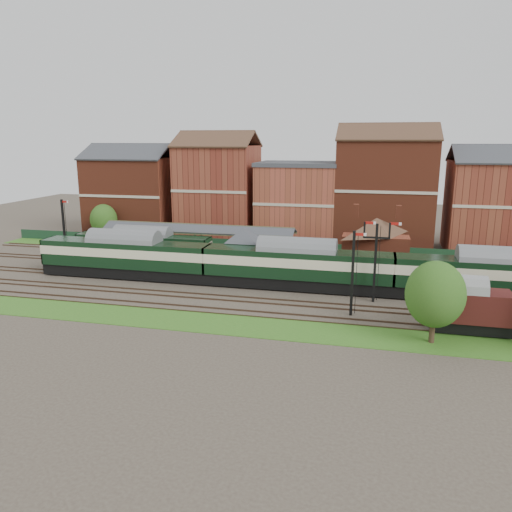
% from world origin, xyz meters
% --- Properties ---
extents(ground, '(160.00, 160.00, 0.00)m').
position_xyz_m(ground, '(0.00, 0.00, 0.00)').
color(ground, '#473D33').
rests_on(ground, ground).
extents(grass_back, '(90.00, 4.50, 0.06)m').
position_xyz_m(grass_back, '(0.00, 16.00, 0.03)').
color(grass_back, '#2D6619').
rests_on(grass_back, ground).
extents(grass_front, '(90.00, 5.00, 0.06)m').
position_xyz_m(grass_front, '(0.00, -12.00, 0.03)').
color(grass_front, '#2D6619').
rests_on(grass_front, ground).
extents(fence, '(90.00, 0.12, 1.50)m').
position_xyz_m(fence, '(0.00, 18.00, 0.75)').
color(fence, '#193823').
rests_on(fence, ground).
extents(platform, '(55.00, 3.40, 1.00)m').
position_xyz_m(platform, '(-5.00, 9.75, 0.50)').
color(platform, '#2D2D2D').
rests_on(platform, ground).
extents(signal_box, '(5.40, 5.40, 6.00)m').
position_xyz_m(signal_box, '(-3.00, 3.25, 3.19)').
color(signal_box, '#5B694A').
rests_on(signal_box, ground).
extents(brick_hut, '(3.20, 2.64, 2.94)m').
position_xyz_m(brick_hut, '(5.00, 3.25, 1.20)').
color(brick_hut, maroon).
rests_on(brick_hut, ground).
extents(station_building, '(8.10, 8.10, 5.90)m').
position_xyz_m(station_building, '(12.00, 9.75, 3.96)').
color(station_building, brown).
rests_on(station_building, platform).
extents(canopy, '(26.00, 3.89, 4.08)m').
position_xyz_m(canopy, '(-11.00, 9.75, 4.58)').
color(canopy, '#515434').
rests_on(canopy, platform).
extents(semaphore_bracket, '(3.60, 0.25, 8.18)m').
position_xyz_m(semaphore_bracket, '(12.04, -2.50, 4.63)').
color(semaphore_bracket, black).
rests_on(semaphore_bracket, ground).
extents(semaphore_platform_end, '(1.23, 0.25, 8.00)m').
position_xyz_m(semaphore_platform_end, '(-29.98, 8.00, 4.16)').
color(semaphore_platform_end, black).
rests_on(semaphore_platform_end, ground).
extents(semaphore_siding, '(1.23, 0.25, 8.00)m').
position_xyz_m(semaphore_siding, '(10.02, -7.00, 4.16)').
color(semaphore_siding, black).
rests_on(semaphore_siding, ground).
extents(town_backdrop, '(69.00, 10.00, 16.00)m').
position_xyz_m(town_backdrop, '(-0.18, 25.00, 7.00)').
color(town_backdrop, brown).
rests_on(town_backdrop, ground).
extents(dmu_train, '(61.19, 3.21, 4.70)m').
position_xyz_m(dmu_train, '(3.78, 0.00, 2.73)').
color(dmu_train, black).
rests_on(dmu_train, ground).
extents(platform_railcar, '(18.03, 2.84, 4.15)m').
position_xyz_m(platform_railcar, '(-17.44, 6.50, 2.43)').
color(platform_railcar, black).
rests_on(platform_railcar, ground).
extents(goods_van_a, '(6.38, 2.76, 3.87)m').
position_xyz_m(goods_van_a, '(19.95, -9.00, 2.19)').
color(goods_van_a, black).
rests_on(goods_van_a, ground).
extents(tree_far, '(4.65, 4.65, 6.79)m').
position_xyz_m(tree_far, '(16.66, -12.13, 4.10)').
color(tree_far, '#382619').
rests_on(tree_far, ground).
extents(tree_back, '(4.19, 4.19, 6.12)m').
position_xyz_m(tree_back, '(-29.67, 17.96, 3.70)').
color(tree_back, '#382619').
rests_on(tree_back, ground).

